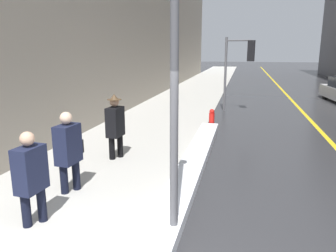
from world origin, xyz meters
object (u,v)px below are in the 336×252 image
at_px(lamp_post, 175,26).
at_px(pedestrian_in_glasses, 31,174).
at_px(pedestrian_trailing, 115,124).
at_px(fire_hydrant, 212,119).
at_px(pedestrian_with_shoulder_bag, 69,148).
at_px(traffic_light_near, 242,59).

distance_m(lamp_post, pedestrian_in_glasses, 3.18).
height_order(pedestrian_trailing, fire_hydrant, pedestrian_trailing).
xyz_separation_m(lamp_post, pedestrian_with_shoulder_bag, (-2.35, 1.15, -2.18)).
height_order(traffic_light_near, pedestrian_trailing, traffic_light_near).
height_order(lamp_post, pedestrian_trailing, lamp_post).
height_order(lamp_post, fire_hydrant, lamp_post).
xyz_separation_m(pedestrian_trailing, fire_hydrant, (2.10, 4.03, -0.58)).
bearing_deg(lamp_post, pedestrian_in_glasses, -176.41).
bearing_deg(traffic_light_near, lamp_post, -84.46).
distance_m(pedestrian_in_glasses, pedestrian_with_shoulder_bag, 1.29).
xyz_separation_m(traffic_light_near, pedestrian_trailing, (-3.04, -7.51, -1.48)).
distance_m(pedestrian_with_shoulder_bag, pedestrian_trailing, 2.15).
bearing_deg(pedestrian_trailing, lamp_post, 38.91).
xyz_separation_m(pedestrian_in_glasses, pedestrian_trailing, (0.04, 3.44, 0.06)).
bearing_deg(fire_hydrant, lamp_post, -88.92).
distance_m(traffic_light_near, pedestrian_in_glasses, 11.48).
bearing_deg(lamp_post, pedestrian_trailing, 124.20).
relative_size(pedestrian_in_glasses, pedestrian_trailing, 0.92).
xyz_separation_m(lamp_post, fire_hydrant, (-0.14, 7.33, -2.74)).
relative_size(lamp_post, fire_hydrant, 7.41).
xyz_separation_m(traffic_light_near, pedestrian_in_glasses, (-3.08, -10.95, -1.54)).
bearing_deg(traffic_light_near, fire_hydrant, -95.29).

